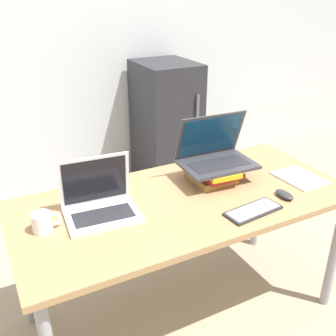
# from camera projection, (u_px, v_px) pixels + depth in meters

# --- Properties ---
(wall_back) EXTENTS (8.00, 0.05, 2.70)m
(wall_back) POSITION_uv_depth(u_px,v_px,m) (73.00, 28.00, 3.05)
(wall_back) COLOR silver
(wall_back) RESTS_ON ground_plane
(desk) EXTENTS (1.63, 0.76, 0.73)m
(desk) POSITION_uv_depth(u_px,v_px,m) (184.00, 211.00, 1.93)
(desk) COLOR #9E754C
(desk) RESTS_ON ground_plane
(laptop_left) EXTENTS (0.34, 0.27, 0.25)m
(laptop_left) POSITION_uv_depth(u_px,v_px,m) (100.00, 203.00, 1.75)
(laptop_left) COLOR silver
(laptop_left) RESTS_ON desk
(book_stack) EXTENTS (0.23, 0.28, 0.08)m
(book_stack) POSITION_uv_depth(u_px,v_px,m) (213.00, 173.00, 2.05)
(book_stack) COLOR olive
(book_stack) RESTS_ON desk
(laptop_on_books) EXTENTS (0.39, 0.28, 0.26)m
(laptop_on_books) POSITION_uv_depth(u_px,v_px,m) (215.00, 154.00, 2.03)
(laptop_on_books) COLOR #333338
(laptop_on_books) RESTS_ON book_stack
(wireless_keyboard) EXTENTS (0.28, 0.14, 0.01)m
(wireless_keyboard) POSITION_uv_depth(u_px,v_px,m) (253.00, 211.00, 1.78)
(wireless_keyboard) COLOR #28282D
(wireless_keyboard) RESTS_ON desk
(mouse) EXTENTS (0.06, 0.11, 0.03)m
(mouse) POSITION_uv_depth(u_px,v_px,m) (284.00, 195.00, 1.89)
(mouse) COLOR #2D2D2D
(mouse) RESTS_ON desk
(notepad) EXTENTS (0.20, 0.26, 0.01)m
(notepad) POSITION_uv_depth(u_px,v_px,m) (299.00, 178.00, 2.08)
(notepad) COLOR white
(notepad) RESTS_ON desk
(mug) EXTENTS (0.12, 0.08, 0.08)m
(mug) POSITION_uv_depth(u_px,v_px,m) (43.00, 222.00, 1.63)
(mug) COLOR white
(mug) RESTS_ON desk
(mini_fridge) EXTENTS (0.45, 0.57, 1.09)m
(mini_fridge) POSITION_uv_depth(u_px,v_px,m) (166.00, 126.00, 3.39)
(mini_fridge) COLOR #232328
(mini_fridge) RESTS_ON ground_plane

